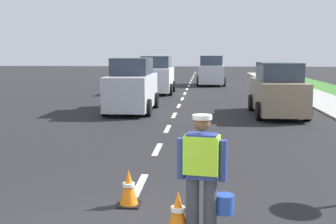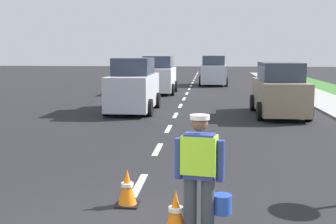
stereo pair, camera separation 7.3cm
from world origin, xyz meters
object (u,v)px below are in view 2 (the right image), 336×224
car_oncoming_second (158,76)px  car_parked_far (279,91)px  traffic_cone_far (127,187)px  car_oncoming_lead (133,87)px  traffic_cone_near (176,213)px  car_outgoing_far (213,72)px  road_worker (201,170)px

car_oncoming_second → car_parked_far: bearing=-56.1°
traffic_cone_far → car_oncoming_lead: size_ratio=0.14×
car_oncoming_second → car_parked_far: (5.75, -8.56, -0.07)m
car_parked_far → traffic_cone_near: bearing=-105.5°
car_parked_far → car_oncoming_lead: size_ratio=1.01×
traffic_cone_near → car_outgoing_far: car_outgoing_far is taller
traffic_cone_far → car_outgoing_far: size_ratio=0.16×
traffic_cone_far → road_worker: bearing=-42.1°
car_outgoing_far → car_oncoming_lead: car_oncoming_lead is taller
car_oncoming_second → car_oncoming_lead: (-0.13, -7.95, -0.00)m
road_worker → car_parked_far: 11.91m
car_oncoming_second → car_outgoing_far: size_ratio=1.01×
traffic_cone_far → car_oncoming_second: car_oncoming_second is taller
car_oncoming_second → car_parked_far: car_oncoming_second is taller
traffic_cone_far → car_outgoing_far: (1.64, 25.73, 0.72)m
traffic_cone_near → car_oncoming_lead: 12.43m
car_oncoming_lead → car_oncoming_second: bearing=89.1°
car_parked_far → car_outgoing_far: bearing=99.0°
road_worker → car_parked_far: (2.84, 11.57, 0.03)m
traffic_cone_near → car_outgoing_far: 26.78m
traffic_cone_near → car_oncoming_second: car_oncoming_second is taller
road_worker → traffic_cone_far: (-1.21, 1.09, -0.63)m
traffic_cone_near → car_oncoming_lead: car_oncoming_lead is taller
car_outgoing_far → road_worker: bearing=-90.9°
car_parked_far → car_oncoming_lead: car_oncoming_lead is taller
traffic_cone_near → car_outgoing_far: (0.78, 26.76, 0.72)m
car_oncoming_second → car_outgoing_far: (3.33, 6.69, -0.02)m
traffic_cone_far → car_oncoming_second: bearing=95.1°
traffic_cone_near → traffic_cone_far: (-0.87, 1.03, 0.00)m
car_oncoming_second → car_outgoing_far: bearing=63.5°
traffic_cone_near → traffic_cone_far: same height
car_parked_far → traffic_cone_far: bearing=-111.1°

